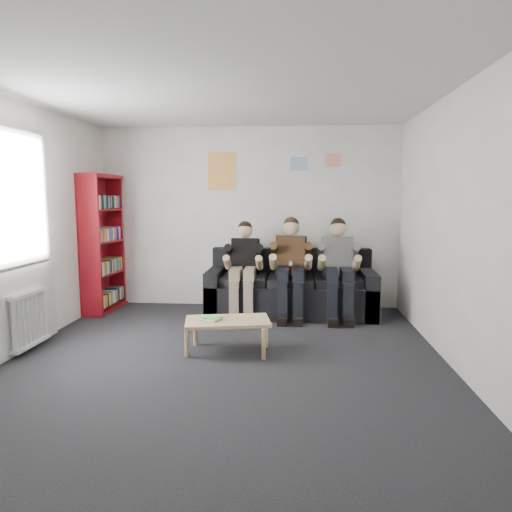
{
  "coord_description": "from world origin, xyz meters",
  "views": [
    {
      "loc": [
        0.7,
        -4.38,
        1.65
      ],
      "look_at": [
        0.22,
        1.3,
        0.92
      ],
      "focal_mm": 32.0,
      "sensor_mm": 36.0,
      "label": 1
    }
  ],
  "objects_px": {
    "person_left": "(244,269)",
    "bookshelf": "(103,243)",
    "person_middle": "(291,268)",
    "coffee_table": "(228,324)",
    "person_right": "(338,269)",
    "sofa": "(291,291)"
  },
  "relations": [
    {
      "from": "bookshelf",
      "to": "person_left",
      "type": "bearing_deg",
      "value": -0.28
    },
    {
      "from": "coffee_table",
      "to": "person_middle",
      "type": "height_order",
      "value": "person_middle"
    },
    {
      "from": "bookshelf",
      "to": "coffee_table",
      "type": "relative_size",
      "value": 2.23
    },
    {
      "from": "bookshelf",
      "to": "person_right",
      "type": "bearing_deg",
      "value": 1.28
    },
    {
      "from": "person_middle",
      "to": "person_right",
      "type": "bearing_deg",
      "value": 7.45
    },
    {
      "from": "person_left",
      "to": "person_middle",
      "type": "height_order",
      "value": "person_middle"
    },
    {
      "from": "coffee_table",
      "to": "person_middle",
      "type": "distance_m",
      "value": 1.71
    },
    {
      "from": "coffee_table",
      "to": "person_right",
      "type": "relative_size",
      "value": 0.65
    },
    {
      "from": "coffee_table",
      "to": "person_left",
      "type": "distance_m",
      "value": 1.58
    },
    {
      "from": "bookshelf",
      "to": "person_right",
      "type": "distance_m",
      "value": 3.4
    },
    {
      "from": "person_right",
      "to": "coffee_table",
      "type": "bearing_deg",
      "value": -134.37
    },
    {
      "from": "person_left",
      "to": "person_right",
      "type": "bearing_deg",
      "value": 1.3
    },
    {
      "from": "person_right",
      "to": "person_left",
      "type": "bearing_deg",
      "value": 175.95
    },
    {
      "from": "person_right",
      "to": "bookshelf",
      "type": "bearing_deg",
      "value": 173.45
    },
    {
      "from": "sofa",
      "to": "person_right",
      "type": "height_order",
      "value": "person_right"
    },
    {
      "from": "person_left",
      "to": "bookshelf",
      "type": "bearing_deg",
      "value": 177.24
    },
    {
      "from": "sofa",
      "to": "coffee_table",
      "type": "xyz_separation_m",
      "value": [
        -0.66,
        -1.74,
        -0.01
      ]
    },
    {
      "from": "person_left",
      "to": "person_middle",
      "type": "distance_m",
      "value": 0.65
    },
    {
      "from": "person_middle",
      "to": "person_right",
      "type": "distance_m",
      "value": 0.65
    },
    {
      "from": "bookshelf",
      "to": "person_middle",
      "type": "xyz_separation_m",
      "value": [
        2.73,
        -0.16,
        -0.3
      ]
    },
    {
      "from": "bookshelf",
      "to": "person_right",
      "type": "xyz_separation_m",
      "value": [
        3.38,
        -0.15,
        -0.3
      ]
    },
    {
      "from": "sofa",
      "to": "person_middle",
      "type": "height_order",
      "value": "person_middle"
    }
  ]
}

